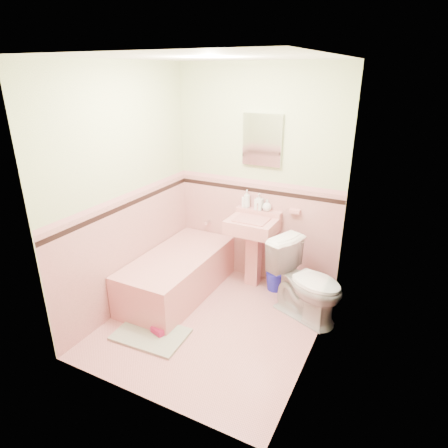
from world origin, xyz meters
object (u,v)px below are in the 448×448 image
at_px(bathtub, 178,275).
at_px(toilet, 307,282).
at_px(shoe, 158,331).
at_px(soap_bottle_left, 247,199).
at_px(bucket, 275,280).
at_px(soap_bottle_right, 267,205).
at_px(soap_bottle_mid, 259,202).
at_px(medicine_cabinet, 262,140).
at_px(sink, 252,253).

bearing_deg(bathtub, toilet, 8.67).
bearing_deg(shoe, toilet, 55.46).
distance_m(soap_bottle_left, bucket, 1.01).
bearing_deg(bucket, soap_bottle_right, 146.40).
bearing_deg(shoe, soap_bottle_mid, 89.55).
relative_size(medicine_cabinet, bucket, 2.46).
distance_m(soap_bottle_left, shoe, 1.77).
bearing_deg(soap_bottle_right, soap_bottle_mid, 180.00).
height_order(bathtub, soap_bottle_left, soap_bottle_left).
relative_size(medicine_cabinet, soap_bottle_right, 4.15).
distance_m(bathtub, medicine_cabinet, 1.78).
height_order(sink, bucket, sink).
xyz_separation_m(sink, bucket, (0.29, 0.05, -0.31)).
bearing_deg(shoe, soap_bottle_right, 86.07).
bearing_deg(bucket, medicine_cabinet, 151.40).
bearing_deg(sink, shoe, -108.38).
relative_size(sink, toilet, 1.06).
height_order(bathtub, toilet, toilet).
distance_m(bathtub, sink, 0.89).
bearing_deg(bathtub, soap_bottle_left, 53.50).
distance_m(medicine_cabinet, soap_bottle_left, 0.70).
height_order(bathtub, bucket, bathtub).
height_order(soap_bottle_mid, shoe, soap_bottle_mid).
relative_size(sink, bucket, 3.74).
distance_m(soap_bottle_right, bucket, 0.89).
bearing_deg(sink, soap_bottle_left, 130.67).
distance_m(soap_bottle_left, toilet, 1.19).
distance_m(soap_bottle_mid, shoe, 1.80).
bearing_deg(toilet, soap_bottle_left, 83.52).
bearing_deg(medicine_cabinet, soap_bottle_right, -17.15).
relative_size(soap_bottle_right, toilet, 0.17).
height_order(medicine_cabinet, soap_bottle_left, medicine_cabinet).
bearing_deg(toilet, sink, 89.45).
distance_m(soap_bottle_right, shoe, 1.81).
relative_size(soap_bottle_left, shoe, 1.48).
relative_size(toilet, bucket, 3.54).
distance_m(bathtub, soap_bottle_left, 1.18).
bearing_deg(soap_bottle_right, bathtub, -137.59).
distance_m(bathtub, bucket, 1.14).
distance_m(soap_bottle_mid, toilet, 1.08).
height_order(toilet, shoe, toilet).
xyz_separation_m(bathtub, bucket, (0.97, 0.58, -0.11)).
height_order(toilet, bucket, toilet).
distance_m(soap_bottle_mid, soap_bottle_right, 0.10).
xyz_separation_m(medicine_cabinet, shoe, (-0.43, -1.50, -1.64)).
bearing_deg(soap_bottle_left, soap_bottle_mid, 0.00).
height_order(soap_bottle_right, toilet, soap_bottle_right).
xyz_separation_m(soap_bottle_right, shoe, (-0.52, -1.47, -0.92)).
distance_m(bathtub, shoe, 0.81).
xyz_separation_m(soap_bottle_left, soap_bottle_right, (0.25, 0.00, -0.04)).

